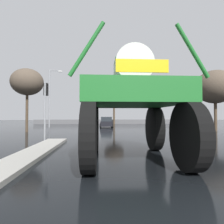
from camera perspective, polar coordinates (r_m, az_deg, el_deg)
ground_plane at (r=19.03m, az=1.42°, el=-6.18°), size 120.00×120.00×0.00m
median_island at (r=7.93m, az=-25.08°, el=-12.51°), size 1.21×10.76×0.15m
oversize_sprayer at (r=7.30m, az=5.57°, el=2.49°), size 4.12×5.68×4.36m
sedan_ahead at (r=28.00m, az=-1.76°, el=-3.13°), size 1.91×4.11×1.52m
traffic_signal_near_left at (r=13.49m, az=-19.50°, el=4.19°), size 0.24×0.54×3.97m
traffic_signal_near_right at (r=14.29m, az=21.81°, el=2.55°), size 0.24×0.54×3.51m
traffic_signal_far_left at (r=30.85m, az=12.02°, el=1.42°), size 0.24×0.55×4.19m
streetlight_far_left at (r=28.85m, az=-18.21°, el=4.87°), size 1.90×0.24×8.44m
bare_tree_left at (r=21.49m, az=-24.35°, el=8.23°), size 3.24×3.24×6.54m
bare_tree_right at (r=23.55m, az=28.85°, el=6.67°), size 4.26×4.26×6.64m
bare_tree_far_center at (r=38.43m, az=0.62°, el=5.01°), size 4.07×4.07×7.59m
roadside_barrier at (r=39.21m, az=-1.05°, el=-2.97°), size 30.64×0.24×0.90m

